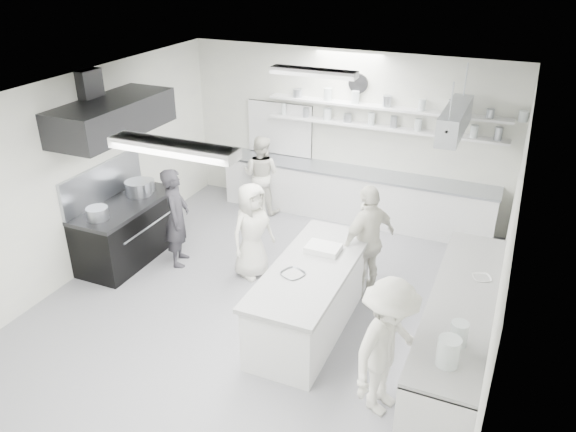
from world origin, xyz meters
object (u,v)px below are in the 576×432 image
at_px(back_counter, 354,195).
at_px(cook_stove, 177,217).
at_px(cook_back, 261,175).
at_px(right_counter, 458,334).
at_px(prep_island, 311,297).
at_px(stove, 128,232).

bearing_deg(back_counter, cook_stove, -128.01).
bearing_deg(back_counter, cook_back, -166.90).
distance_m(cook_stove, cook_back, 2.27).
distance_m(back_counter, right_counter, 4.13).
height_order(right_counter, cook_back, cook_back).
bearing_deg(right_counter, prep_island, 177.87).
distance_m(stove, right_counter, 5.28).
bearing_deg(right_counter, cook_back, 143.35).
bearing_deg(stove, cook_back, 63.32).
bearing_deg(prep_island, right_counter, -2.10).
relative_size(stove, right_counter, 0.55).
bearing_deg(prep_island, cook_stove, 164.55).
bearing_deg(stove, cook_stove, 11.28).
distance_m(back_counter, cook_stove, 3.36).
xyz_separation_m(prep_island, cook_back, (-2.16, 2.94, 0.31)).
bearing_deg(prep_island, back_counter, 97.96).
distance_m(right_counter, cook_back, 5.04).
relative_size(stove, cook_back, 1.21).
relative_size(prep_island, cook_back, 1.59).
height_order(prep_island, cook_back, cook_back).
bearing_deg(back_counter, stove, -136.01).
bearing_deg(prep_island, cook_back, 126.30).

